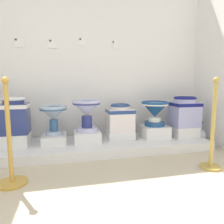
{
  "coord_description": "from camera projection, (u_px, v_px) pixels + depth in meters",
  "views": [
    {
      "loc": [
        1.14,
        -0.58,
        0.92
      ],
      "look_at": [
        1.76,
        2.16,
        0.53
      ],
      "focal_mm": 32.24,
      "sensor_mm": 36.0,
      "label": 1
    }
  ],
  "objects": [
    {
      "name": "decorative_vase_companion",
      "position": [
        198.0,
        134.0,
        3.18
      ],
      "size": [
        0.25,
        0.25,
        0.34
      ],
      "color": "#385080",
      "rests_on": "ground_plane"
    },
    {
      "name": "wall_back",
      "position": [
        100.0,
        53.0,
        3.15
      ],
      "size": [
        3.55,
        0.06,
        2.82
      ],
      "primitive_type": "cube",
      "color": "white",
      "rests_on": "ground_plane"
    },
    {
      "name": "plinth_block_squat_floral",
      "position": [
        54.0,
        139.0,
        2.77
      ],
      "size": [
        0.32,
        0.38,
        0.12
      ],
      "primitive_type": "cube",
      "color": "white",
      "rests_on": "display_platform"
    },
    {
      "name": "antique_toilet_leftmost",
      "position": [
        120.0,
        117.0,
        2.98
      ],
      "size": [
        0.38,
        0.33,
        0.4
      ],
      "color": "white",
      "rests_on": "plinth_block_leftmost"
    },
    {
      "name": "antique_toilet_slender_white",
      "position": [
        155.0,
        110.0,
        3.01
      ],
      "size": [
        0.41,
        0.41,
        0.37
      ],
      "color": "navy",
      "rests_on": "plinth_block_slender_white"
    },
    {
      "name": "info_placard_third",
      "position": [
        82.0,
        42.0,
        3.04
      ],
      "size": [
        0.1,
        0.01,
        0.12
      ],
      "color": "white"
    },
    {
      "name": "plinth_block_slender_white",
      "position": [
        154.0,
        131.0,
        3.05
      ],
      "size": [
        0.39,
        0.37,
        0.18
      ],
      "primitive_type": "cube",
      "color": "white",
      "rests_on": "display_platform"
    },
    {
      "name": "antique_toilet_pale_glazed",
      "position": [
        87.0,
        110.0,
        2.76
      ],
      "size": [
        0.39,
        0.39,
        0.43
      ],
      "color": "silver",
      "rests_on": "plinth_block_pale_glazed"
    },
    {
      "name": "antique_toilet_squat_floral",
      "position": [
        53.0,
        114.0,
        2.72
      ],
      "size": [
        0.37,
        0.37,
        0.4
      ],
      "color": "#A6BAD1",
      "rests_on": "plinth_block_squat_floral"
    },
    {
      "name": "plinth_block_pale_glazed",
      "position": [
        87.0,
        137.0,
        2.81
      ],
      "size": [
        0.36,
        0.35,
        0.15
      ],
      "primitive_type": "cube",
      "color": "white",
      "rests_on": "display_platform"
    },
    {
      "name": "antique_toilet_broad_patterned",
      "position": [
        14.0,
        115.0,
        2.59
      ],
      "size": [
        0.35,
        0.31,
        0.47
      ],
      "color": "navy",
      "rests_on": "plinth_block_broad_patterned"
    },
    {
      "name": "plinth_block_central_ornate",
      "position": [
        183.0,
        131.0,
        3.13
      ],
      "size": [
        0.37,
        0.33,
        0.16
      ],
      "primitive_type": "cube",
      "color": "white",
      "rests_on": "display_platform"
    },
    {
      "name": "ground_plane",
      "position": [
        145.0,
        212.0,
        1.48
      ],
      "size": [
        5.35,
        5.4,
        0.02
      ],
      "primitive_type": "cube",
      "color": "beige"
    },
    {
      "name": "info_placard_fourth",
      "position": [
        115.0,
        45.0,
        3.15
      ],
      "size": [
        0.09,
        0.01,
        0.13
      ],
      "color": "white"
    },
    {
      "name": "plinth_block_leftmost",
      "position": [
        120.0,
        134.0,
        3.02
      ],
      "size": [
        0.39,
        0.32,
        0.11
      ],
      "primitive_type": "cube",
      "color": "white",
      "rests_on": "display_platform"
    },
    {
      "name": "info_placard_second",
      "position": [
        53.0,
        44.0,
        2.95
      ],
      "size": [
        0.11,
        0.01,
        0.13
      ],
      "color": "white"
    },
    {
      "name": "stanchion_post_near_left",
      "position": [
        10.0,
        155.0,
        1.84
      ],
      "size": [
        0.27,
        0.27,
        0.99
      ],
      "color": "gold",
      "rests_on": "ground_plane"
    },
    {
      "name": "info_placard_first",
      "position": [
        19.0,
        42.0,
        2.85
      ],
      "size": [
        0.13,
        0.01,
        0.12
      ],
      "color": "white"
    },
    {
      "name": "stanchion_post_near_right",
      "position": [
        212.0,
        139.0,
        2.19
      ],
      "size": [
        0.23,
        0.23,
        1.0
      ],
      "color": "#B99A43",
      "rests_on": "ground_plane"
    },
    {
      "name": "antique_toilet_central_ornate",
      "position": [
        184.0,
        111.0,
        3.09
      ],
      "size": [
        0.4,
        0.35,
        0.46
      ],
      "color": "#A7ABDE",
      "rests_on": "plinth_block_central_ornate"
    },
    {
      "name": "display_platform",
      "position": [
        106.0,
        145.0,
        2.89
      ],
      "size": [
        2.94,
        0.83,
        0.12
      ],
      "primitive_type": "cube",
      "color": "white",
      "rests_on": "ground_plane"
    },
    {
      "name": "plinth_block_broad_patterned",
      "position": [
        16.0,
        140.0,
        2.64
      ],
      "size": [
        0.33,
        0.34,
        0.17
      ],
      "primitive_type": "cube",
      "color": "white",
      "rests_on": "display_platform"
    }
  ]
}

